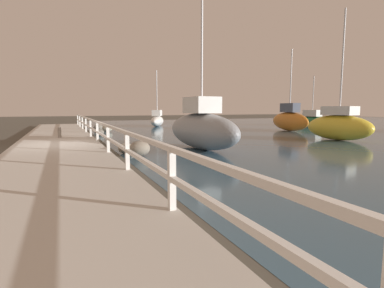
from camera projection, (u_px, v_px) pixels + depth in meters
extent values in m
plane|color=#4C473D|center=(58.00, 150.00, 12.70)|extent=(120.00, 120.00, 0.00)
cube|color=beige|center=(58.00, 147.00, 12.68)|extent=(3.45, 36.00, 0.23)
cube|color=white|center=(172.00, 178.00, 4.42)|extent=(0.10, 0.10, 0.96)
cube|color=white|center=(127.00, 150.00, 7.37)|extent=(0.10, 0.10, 0.96)
cube|color=white|center=(108.00, 138.00, 10.32)|extent=(0.10, 0.10, 0.96)
cube|color=white|center=(97.00, 132.00, 13.26)|extent=(0.10, 0.10, 0.96)
cube|color=white|center=(91.00, 128.00, 16.21)|extent=(0.10, 0.10, 0.96)
cube|color=white|center=(86.00, 125.00, 19.15)|extent=(0.10, 0.10, 0.96)
cube|color=white|center=(82.00, 122.00, 22.10)|extent=(0.10, 0.10, 0.96)
cube|color=white|center=(80.00, 121.00, 25.05)|extent=(0.10, 0.10, 0.96)
cube|color=white|center=(78.00, 120.00, 27.99)|extent=(0.10, 0.10, 0.96)
cube|color=white|center=(97.00, 122.00, 13.21)|extent=(0.09, 32.50, 0.08)
cube|color=white|center=(97.00, 132.00, 13.26)|extent=(0.09, 32.50, 0.08)
ellipsoid|color=gray|center=(107.00, 128.00, 22.16)|extent=(0.74, 0.67, 0.56)
ellipsoid|color=slate|center=(140.00, 149.00, 10.89)|extent=(0.75, 0.68, 0.56)
ellipsoid|color=#666056|center=(100.00, 132.00, 19.11)|extent=(0.56, 0.51, 0.42)
ellipsoid|color=gray|center=(106.00, 128.00, 23.53)|extent=(0.65, 0.58, 0.48)
ellipsoid|color=#666056|center=(98.00, 128.00, 23.00)|extent=(0.71, 0.64, 0.53)
ellipsoid|color=slate|center=(125.00, 148.00, 11.51)|extent=(0.56, 0.51, 0.42)
cylinder|color=gray|center=(60.00, 133.00, 15.59)|extent=(0.18, 0.18, 0.46)
sphere|color=gray|center=(59.00, 128.00, 15.56)|extent=(0.16, 0.16, 0.16)
ellipsoid|color=gray|center=(202.00, 131.00, 12.80)|extent=(1.82, 5.36, 1.53)
cube|color=silver|center=(202.00, 105.00, 12.67)|extent=(1.17, 1.56, 0.68)
cylinder|color=silver|center=(202.00, 54.00, 12.42)|extent=(0.09, 0.09, 4.89)
ellipsoid|color=#236B42|center=(312.00, 121.00, 30.28)|extent=(2.29, 4.79, 0.93)
cube|color=silver|center=(312.00, 113.00, 30.19)|extent=(1.31, 1.74, 0.65)
cylinder|color=silver|center=(313.00, 96.00, 29.99)|extent=(0.09, 0.09, 4.03)
ellipsoid|color=white|center=(157.00, 121.00, 29.32)|extent=(2.97, 4.85, 1.00)
cube|color=silver|center=(157.00, 113.00, 29.22)|extent=(1.53, 2.15, 0.57)
cylinder|color=silver|center=(157.00, 93.00, 29.00)|extent=(0.09, 0.09, 4.37)
ellipsoid|color=orange|center=(289.00, 121.00, 23.28)|extent=(1.77, 4.92, 1.44)
cube|color=#4C566B|center=(290.00, 108.00, 23.16)|extent=(0.97, 1.95, 0.69)
cylinder|color=silver|center=(291.00, 81.00, 22.92)|extent=(0.09, 0.09, 4.75)
ellipsoid|color=gold|center=(339.00, 128.00, 16.32)|extent=(2.11, 3.90, 1.37)
cube|color=silver|center=(340.00, 111.00, 16.21)|extent=(1.31, 1.80, 0.47)
cylinder|color=silver|center=(342.00, 63.00, 15.91)|extent=(0.09, 0.09, 5.56)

